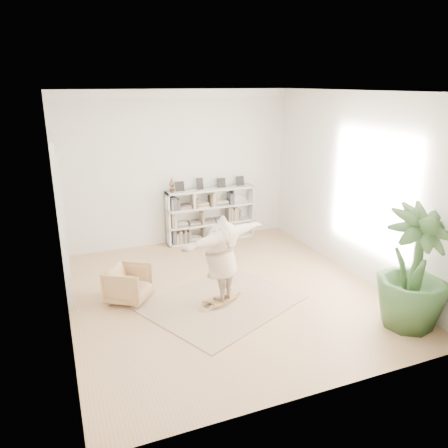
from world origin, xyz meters
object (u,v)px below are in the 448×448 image
(bookshelf, at_px, (210,215))
(person, at_px, (222,256))
(armchair, at_px, (128,284))
(rocker_board, at_px, (222,300))
(houseplant, at_px, (414,269))

(bookshelf, bearing_deg, person, -106.70)
(armchair, distance_m, rocker_board, 1.69)
(person, bearing_deg, rocker_board, -88.26)
(rocker_board, distance_m, houseplant, 3.21)
(armchair, bearing_deg, houseplant, -88.54)
(person, bearing_deg, armchair, -50.53)
(armchair, distance_m, person, 1.77)
(armchair, xyz_separation_m, rocker_board, (1.50, -0.72, -0.26))
(armchair, relative_size, rocker_board, 1.24)
(bookshelf, xyz_separation_m, armchair, (-2.45, -2.44, -0.31))
(bookshelf, bearing_deg, houseplant, -72.56)
(person, bearing_deg, bookshelf, -131.52)
(rocker_board, xyz_separation_m, person, (0.00, -0.00, 0.83))
(rocker_board, relative_size, person, 0.30)
(houseplant, bearing_deg, bookshelf, 107.44)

